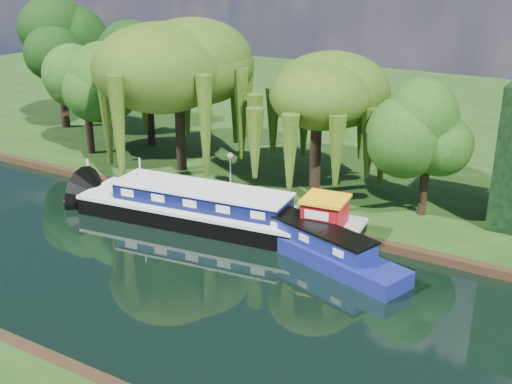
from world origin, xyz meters
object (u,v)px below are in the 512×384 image
Objects in this scene: dutch_barge at (218,211)px; red_dinghy at (84,202)px; narrowboat at (299,238)px; white_cruiser at (365,264)px.

dutch_barge is 9.54m from red_dinghy.
narrowboat is 3.74m from white_cruiser.
red_dinghy is at bearing -178.51° from dutch_barge.
narrowboat is 4.68× the size of red_dinghy.
red_dinghy is at bearing 109.02° from white_cruiser.
dutch_barge is 9.19m from white_cruiser.
narrowboat is at bearing -11.43° from dutch_barge.
dutch_barge is 7.70× the size of white_cruiser.
red_dinghy is 1.26× the size of white_cruiser.
white_cruiser is at bearing -64.40° from red_dinghy.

